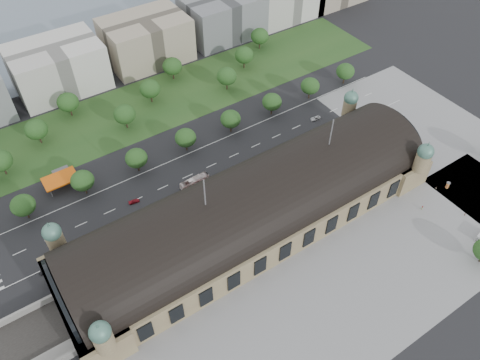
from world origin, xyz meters
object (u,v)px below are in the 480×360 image
parked_car_2 (101,246)px  parked_car_3 (113,236)px  traffic_car_3 (134,201)px  traffic_car_6 (316,118)px  bus_west (201,189)px  bus_east (291,146)px  parked_car_0 (44,270)px  petrol_station (61,176)px  pedestrian_2 (436,188)px  advertising_column (448,185)px  pedestrian_0 (422,208)px  parked_car_4 (108,246)px  traffic_car_4 (198,188)px  parked_car_6 (185,208)px  traffic_car_2 (64,252)px  parked_car_1 (80,261)px  bus_mid (195,181)px  parked_car_5 (153,218)px  pedestrian_1 (465,214)px

parked_car_2 → parked_car_3: (5.62, 1.65, -0.08)m
traffic_car_3 → traffic_car_6: traffic_car_6 is taller
bus_west → bus_east: 47.55m
parked_car_3 → traffic_car_3: bearing=99.5°
parked_car_0 → petrol_station: bearing=122.5°
pedestrian_2 → petrol_station: bearing=10.3°
advertising_column → pedestrian_2: 5.06m
bus_east → pedestrian_0: (21.89, -58.07, -0.82)m
parked_car_0 → parked_car_4: size_ratio=0.97×
parked_car_3 → traffic_car_4: bearing=65.2°
parked_car_2 → parked_car_3: size_ratio=1.32×
petrol_station → traffic_car_6: (117.46, -27.82, -2.23)m
pedestrian_0 → parked_car_2: bearing=141.5°
parked_car_6 → bus_west: bearing=86.3°
traffic_car_2 → parked_car_1: size_ratio=1.16×
traffic_car_2 → parked_car_4: traffic_car_2 is taller
traffic_car_6 → pedestrian_2: size_ratio=2.91×
traffic_car_4 → parked_car_6: (-10.15, -6.81, 0.10)m
traffic_car_6 → bus_mid: size_ratio=0.39×
traffic_car_4 → parked_car_1: size_ratio=0.75×
parked_car_4 → bus_mid: (43.51, 10.42, 1.16)m
parked_car_5 → bus_east: bus_east is taller
bus_east → parked_car_1: bearing=94.4°
traffic_car_6 → parked_car_1: size_ratio=1.04×
parked_car_0 → advertising_column: 163.76m
bus_west → bus_mid: bearing=6.2°
parked_car_0 → advertising_column: (154.78, -53.47, 0.94)m
bus_mid → advertising_column: 106.71m
parked_car_2 → parked_car_4: (2.20, -1.77, -0.06)m
traffic_car_2 → petrol_station: bearing=160.9°
traffic_car_6 → advertising_column: 68.22m
parked_car_6 → bus_mid: size_ratio=0.38×
bus_mid → pedestrian_2: size_ratio=7.44×
petrol_station → traffic_car_6: bearing=-13.3°
parked_car_4 → parked_car_5: size_ratio=0.71×
parked_car_6 → bus_east: 58.19m
bus_mid → pedestrian_2: (83.14, -58.74, -0.96)m
parked_car_3 → bus_east: size_ratio=0.31×
parked_car_1 → pedestrian_2: 145.92m
traffic_car_4 → pedestrian_2: pedestrian_2 is taller
parked_car_4 → bus_mid: bearing=67.6°
traffic_car_4 → parked_car_6: 12.22m
bus_mid → pedestrian_1: bearing=-134.2°
traffic_car_3 → traffic_car_6: bearing=-83.4°
parked_car_1 → pedestrian_0: (124.30, -52.26, 0.22)m
pedestrian_0 → bus_west: bearing=126.9°
pedestrian_1 → petrol_station: bearing=79.7°
parked_car_2 → parked_car_1: bearing=-97.9°
traffic_car_6 → pedestrian_1: bearing=12.9°
bus_mid → pedestrian_2: bus_mid is taller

